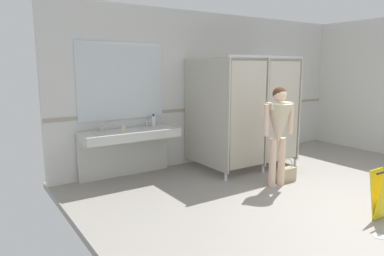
% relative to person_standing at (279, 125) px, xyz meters
% --- Properties ---
extents(ground_plane, '(6.86, 6.86, 0.10)m').
position_rel_person_standing_xyz_m(ground_plane, '(0.36, -1.23, -1.02)').
color(ground_plane, gray).
extents(wall_back, '(6.86, 0.12, 2.89)m').
position_rel_person_standing_xyz_m(wall_back, '(0.36, 1.96, 0.47)').
color(wall_back, silver).
rests_on(wall_back, ground_plane).
extents(wall_back_tile_band, '(6.86, 0.01, 0.06)m').
position_rel_person_standing_xyz_m(wall_back_tile_band, '(0.36, 1.90, 0.08)').
color(wall_back_tile_band, '#9E937F').
rests_on(wall_back_tile_band, wall_back).
extents(vanity_counter, '(1.62, 0.58, 0.94)m').
position_rel_person_standing_xyz_m(vanity_counter, '(-1.78, 1.68, -0.36)').
color(vanity_counter, silver).
rests_on(vanity_counter, ground_plane).
extents(mirror_panel, '(1.52, 0.02, 1.29)m').
position_rel_person_standing_xyz_m(mirror_panel, '(-1.78, 1.89, 0.65)').
color(mirror_panel, silver).
rests_on(mirror_panel, wall_back).
extents(bathroom_stalls, '(1.76, 1.31, 2.05)m').
position_rel_person_standing_xyz_m(bathroom_stalls, '(0.34, 1.05, 0.10)').
color(bathroom_stalls, '#B2AD9E').
rests_on(bathroom_stalls, ground_plane).
extents(person_standing, '(0.55, 0.45, 1.56)m').
position_rel_person_standing_xyz_m(person_standing, '(0.00, 0.00, 0.00)').
color(person_standing, beige).
rests_on(person_standing, ground_plane).
extents(handbag, '(0.32, 0.13, 0.38)m').
position_rel_person_standing_xyz_m(handbag, '(0.30, 0.05, -0.85)').
color(handbag, tan).
rests_on(handbag, ground_plane).
extents(soap_dispenser, '(0.07, 0.07, 0.21)m').
position_rel_person_standing_xyz_m(soap_dispenser, '(-1.26, 1.77, -0.06)').
color(soap_dispenser, white).
rests_on(soap_dispenser, vanity_counter).
extents(paper_cup, '(0.07, 0.07, 0.09)m').
position_rel_person_standing_xyz_m(paper_cup, '(-1.91, 1.55, -0.10)').
color(paper_cup, beige).
rests_on(paper_cup, vanity_counter).
extents(wet_floor_sign, '(0.28, 0.19, 0.61)m').
position_rel_person_standing_xyz_m(wet_floor_sign, '(0.13, -1.59, -0.66)').
color(wet_floor_sign, yellow).
rests_on(wet_floor_sign, ground_plane).
extents(floor_drain_cover, '(0.14, 0.14, 0.01)m').
position_rel_person_standing_xyz_m(floor_drain_cover, '(-0.34, -1.84, -0.97)').
color(floor_drain_cover, '#B7BABF').
rests_on(floor_drain_cover, ground_plane).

